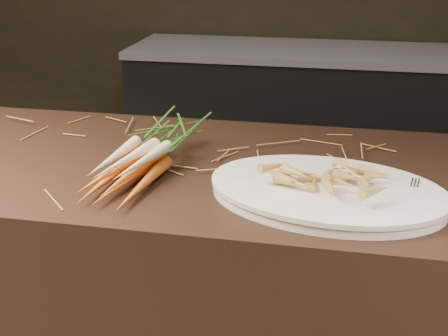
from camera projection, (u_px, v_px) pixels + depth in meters
name	position (u px, v px, depth m)	size (l,w,h in m)	color
main_counter	(133.00, 306.00, 1.58)	(2.40, 0.70, 0.90)	black
back_counter	(292.00, 121.00, 3.24)	(1.82, 0.62, 0.84)	black
straw_bedding	(121.00, 154.00, 1.41)	(1.40, 0.60, 0.02)	#A9793C
root_veg_bunch	(155.00, 149.00, 1.34)	(0.22, 0.50, 0.09)	#E95816
serving_platter	(326.00, 194.00, 1.18)	(0.49, 0.33, 0.03)	white
roasted_veg_heap	(328.00, 176.00, 1.17)	(0.24, 0.18, 0.05)	#C5893B
serving_fork	(414.00, 203.00, 1.11)	(0.02, 0.19, 0.00)	silver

